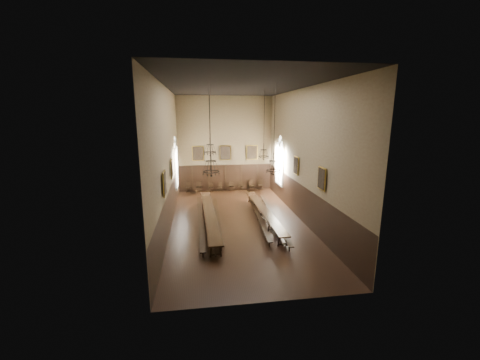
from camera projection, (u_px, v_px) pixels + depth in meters
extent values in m
cube|color=black|center=(238.00, 222.00, 20.33)|extent=(9.00, 18.00, 0.02)
cube|color=black|center=(237.00, 86.00, 18.38)|extent=(9.00, 18.00, 0.02)
cube|color=#746647|center=(225.00, 144.00, 28.07)|extent=(9.00, 0.02, 9.00)
cube|color=#746647|center=(270.00, 192.00, 10.65)|extent=(9.00, 0.02, 9.00)
cube|color=#746647|center=(168.00, 159.00, 18.74)|extent=(0.02, 18.00, 9.00)
cube|color=#746647|center=(303.00, 156.00, 19.98)|extent=(0.02, 18.00, 9.00)
cube|color=black|center=(209.00, 212.00, 19.86)|extent=(1.01, 10.81, 0.08)
cube|color=black|center=(264.00, 210.00, 20.68)|extent=(0.88, 9.73, 0.07)
cube|color=black|center=(200.00, 218.00, 19.81)|extent=(0.49, 10.38, 0.05)
cube|color=black|center=(217.00, 217.00, 20.09)|extent=(0.44, 9.29, 0.05)
cube|color=black|center=(258.00, 215.00, 20.61)|extent=(0.76, 9.28, 0.05)
cube|color=black|center=(273.00, 215.00, 20.43)|extent=(0.92, 10.17, 0.05)
cube|color=black|center=(188.00, 188.00, 27.94)|extent=(0.46, 0.46, 0.05)
cube|color=black|center=(188.00, 184.00, 28.07)|extent=(0.45, 0.05, 0.54)
cube|color=black|center=(199.00, 187.00, 28.07)|extent=(0.49, 0.49, 0.05)
cube|color=black|center=(199.00, 184.00, 28.20)|extent=(0.46, 0.08, 0.55)
cube|color=black|center=(211.00, 188.00, 28.26)|extent=(0.46, 0.46, 0.05)
cube|color=black|center=(211.00, 185.00, 28.38)|extent=(0.39, 0.11, 0.47)
cube|color=black|center=(220.00, 187.00, 28.41)|extent=(0.42, 0.42, 0.05)
cube|color=black|center=(220.00, 184.00, 28.52)|extent=(0.39, 0.07, 0.46)
cube|color=black|center=(232.00, 187.00, 28.48)|extent=(0.50, 0.50, 0.05)
cube|color=black|center=(231.00, 184.00, 28.61)|extent=(0.43, 0.12, 0.51)
cube|color=black|center=(241.00, 186.00, 28.74)|extent=(0.45, 0.45, 0.05)
cube|color=black|center=(240.00, 184.00, 28.85)|extent=(0.39, 0.10, 0.46)
cube|color=black|center=(252.00, 186.00, 28.80)|extent=(0.51, 0.51, 0.05)
cube|color=black|center=(251.00, 182.00, 28.93)|extent=(0.45, 0.11, 0.54)
cube|color=black|center=(261.00, 185.00, 28.97)|extent=(0.45, 0.45, 0.05)
cube|color=black|center=(260.00, 182.00, 29.09)|extent=(0.44, 0.06, 0.52)
cylinder|color=black|center=(209.00, 114.00, 21.06)|extent=(0.03, 0.03, 3.36)
torus|color=black|center=(210.00, 152.00, 21.65)|extent=(0.87, 0.87, 0.05)
torus|color=black|center=(210.00, 145.00, 21.53)|extent=(0.55, 0.55, 0.04)
cylinder|color=black|center=(210.00, 146.00, 21.55)|extent=(0.06, 0.06, 1.23)
cylinder|color=black|center=(264.00, 117.00, 21.13)|extent=(0.03, 0.03, 3.80)
torus|color=black|center=(264.00, 156.00, 21.75)|extent=(0.78, 0.78, 0.05)
torus|color=black|center=(264.00, 150.00, 21.64)|extent=(0.49, 0.49, 0.04)
cylinder|color=black|center=(264.00, 151.00, 21.66)|extent=(0.05, 0.05, 1.10)
cylinder|color=black|center=(210.00, 117.00, 16.24)|extent=(0.03, 0.03, 3.77)
torus|color=black|center=(211.00, 172.00, 16.90)|extent=(0.95, 0.95, 0.06)
torus|color=black|center=(211.00, 161.00, 16.77)|extent=(0.60, 0.60, 0.04)
cylinder|color=black|center=(211.00, 163.00, 16.79)|extent=(0.07, 0.07, 1.34)
cylinder|color=black|center=(275.00, 118.00, 16.55)|extent=(0.03, 0.03, 3.88)
torus|color=black|center=(273.00, 170.00, 17.20)|extent=(0.84, 0.84, 0.05)
torus|color=black|center=(273.00, 161.00, 17.08)|extent=(0.54, 0.54, 0.04)
cylinder|color=black|center=(273.00, 163.00, 17.10)|extent=(0.06, 0.06, 1.19)
cube|color=#B08A2A|center=(198.00, 153.00, 27.76)|extent=(1.10, 0.12, 1.40)
cube|color=black|center=(198.00, 153.00, 27.76)|extent=(0.98, 0.02, 1.28)
cube|color=#B08A2A|center=(225.00, 153.00, 28.12)|extent=(1.10, 0.12, 1.40)
cube|color=black|center=(225.00, 153.00, 28.12)|extent=(0.98, 0.02, 1.28)
cube|color=#B08A2A|center=(252.00, 152.00, 28.47)|extent=(1.10, 0.12, 1.40)
cube|color=black|center=(252.00, 152.00, 28.47)|extent=(0.98, 0.02, 1.28)
cube|color=#B08A2A|center=(172.00, 169.00, 19.90)|extent=(0.12, 1.00, 1.30)
cube|color=black|center=(172.00, 169.00, 19.90)|extent=(0.02, 0.88, 1.18)
cube|color=#B08A2A|center=(164.00, 183.00, 15.55)|extent=(0.12, 1.00, 1.30)
cube|color=black|center=(164.00, 183.00, 15.55)|extent=(0.02, 0.88, 1.18)
cube|color=#B08A2A|center=(296.00, 165.00, 21.10)|extent=(0.12, 1.00, 1.30)
cube|color=black|center=(296.00, 165.00, 21.10)|extent=(0.02, 0.88, 1.18)
cube|color=#B08A2A|center=(322.00, 179.00, 16.75)|extent=(0.12, 1.00, 1.30)
cube|color=black|center=(322.00, 179.00, 16.75)|extent=(0.02, 0.88, 1.18)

